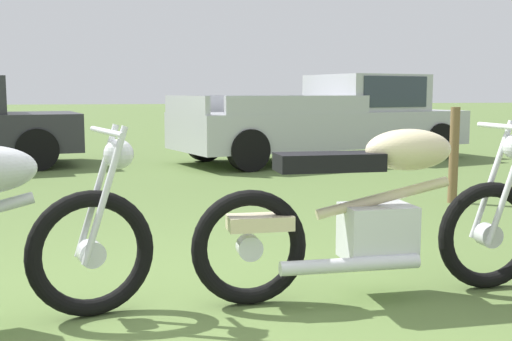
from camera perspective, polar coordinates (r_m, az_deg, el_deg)
ground_plane at (r=3.43m, az=-7.09°, el=-13.25°), size 120.00×120.00×0.00m
motorcycle_cream at (r=3.73m, az=10.99°, el=-3.82°), size 2.13×0.64×1.02m
pickup_truck_silver at (r=11.26m, az=7.23°, el=4.82°), size 5.48×3.17×1.49m
fence_post_wooden at (r=7.10m, az=17.38°, el=1.33°), size 0.10×0.10×1.03m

